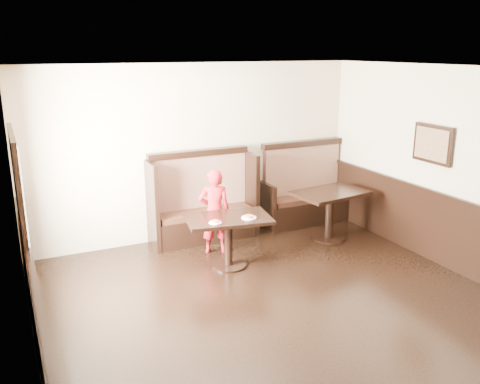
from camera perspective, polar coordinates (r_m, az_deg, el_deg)
ground at (r=5.78m, az=8.33°, el=-15.76°), size 7.00×7.00×0.00m
room_shell at (r=5.53m, az=4.37°, el=-9.28°), size 7.00×7.00×7.00m
booth_main at (r=8.25m, az=-4.24°, el=-1.72°), size 1.75×0.72×1.45m
booth_neighbor at (r=9.11m, az=7.27°, el=-0.40°), size 1.65×0.72×1.45m
table_main at (r=7.14m, az=-1.31°, el=-4.15°), size 1.27×0.92×0.74m
table_neighbor at (r=8.29m, az=10.04°, el=-1.29°), size 1.25×0.91×0.80m
child at (r=7.62m, az=-2.88°, el=-2.20°), size 0.55×0.45×1.30m
pizza_plate_left at (r=6.86m, az=-2.79°, el=-3.38°), size 0.18×0.18×0.03m
pizza_plate_right at (r=7.04m, az=0.99°, el=-2.83°), size 0.21×0.21×0.04m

